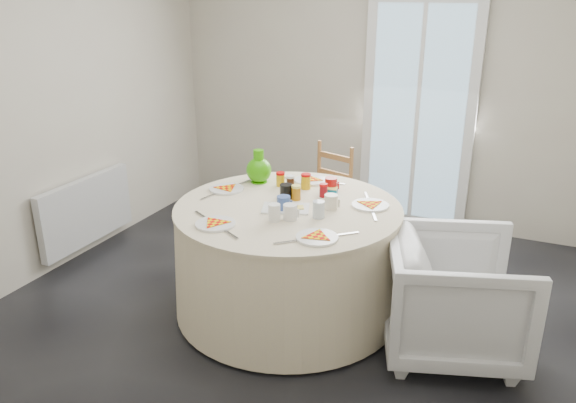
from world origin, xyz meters
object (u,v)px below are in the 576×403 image
at_px(armchair, 455,294).
at_px(radiator, 87,211).
at_px(wooden_chair, 322,195).
at_px(table, 288,260).
at_px(green_pitcher, 259,169).

bearing_deg(armchair, radiator, 68.82).
bearing_deg(wooden_chair, table, -64.07).
height_order(armchair, green_pitcher, green_pitcher).
bearing_deg(table, wooden_chair, 98.19).
height_order(radiator, wooden_chair, wooden_chair).
xyz_separation_m(radiator, wooden_chair, (1.75, 0.93, 0.09)).
relative_size(table, wooden_chair, 1.73).
distance_m(radiator, green_pitcher, 1.60).
xyz_separation_m(radiator, armchair, (3.02, -0.17, 0.01)).
height_order(wooden_chair, green_pitcher, green_pitcher).
bearing_deg(green_pitcher, table, -49.75).
distance_m(radiator, table, 1.90).
bearing_deg(radiator, table, -3.98).
bearing_deg(armchair, green_pitcher, 57.24).
xyz_separation_m(table, armchair, (1.12, -0.04, 0.02)).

